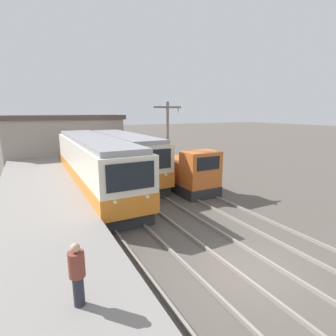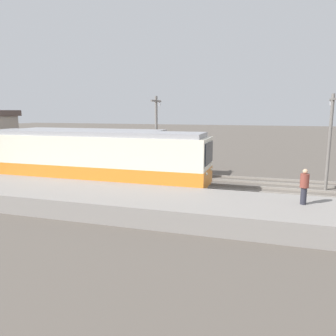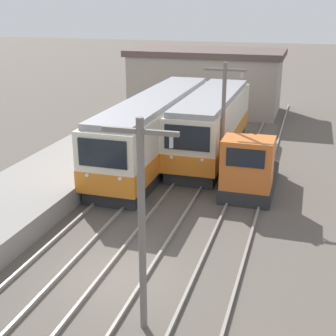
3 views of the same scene
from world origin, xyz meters
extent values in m
plane|color=#564F47|center=(0.00, 0.00, 0.00)|extent=(200.00, 200.00, 0.00)
cube|color=gray|center=(-6.25, 0.00, 0.46)|extent=(4.50, 54.00, 0.93)
cube|color=gray|center=(-3.32, 0.00, 0.07)|extent=(0.10, 60.00, 0.14)
cube|color=gray|center=(-1.88, 0.00, 0.07)|extent=(0.10, 60.00, 0.14)
cube|color=gray|center=(-0.52, 0.00, 0.07)|extent=(0.10, 60.00, 0.14)
cube|color=gray|center=(0.92, 0.00, 0.07)|extent=(0.10, 60.00, 0.14)
cube|color=gray|center=(2.48, 0.00, 0.07)|extent=(0.10, 60.00, 0.14)
cube|color=gray|center=(3.92, 0.00, 0.07)|extent=(0.10, 60.00, 0.14)
cube|color=#28282B|center=(-2.60, 12.21, 0.35)|extent=(2.58, 14.31, 0.70)
cube|color=silver|center=(-2.60, 12.21, 2.11)|extent=(2.80, 14.91, 2.82)
cube|color=orange|center=(-2.60, 12.21, 1.21)|extent=(2.84, 14.95, 1.01)
cube|color=black|center=(-2.60, 4.73, 2.67)|extent=(2.24, 0.06, 1.24)
sphere|color=silver|center=(-3.37, 4.72, 1.60)|extent=(0.18, 0.18, 0.18)
sphere|color=silver|center=(-1.83, 4.72, 1.60)|extent=(0.18, 0.18, 0.18)
cube|color=#939399|center=(-2.60, 12.21, 3.66)|extent=(2.46, 14.31, 0.28)
cube|color=#28282B|center=(0.20, 14.06, 0.35)|extent=(2.58, 11.08, 0.70)
cube|color=silver|center=(0.20, 14.06, 2.08)|extent=(2.80, 11.54, 2.76)
cube|color=orange|center=(0.20, 14.06, 1.20)|extent=(2.84, 11.58, 0.99)
cube|color=black|center=(0.20, 8.26, 2.63)|extent=(2.24, 0.06, 1.21)
sphere|color=silver|center=(-0.57, 8.25, 1.58)|extent=(0.18, 0.18, 0.18)
sphere|color=silver|center=(0.97, 8.25, 1.58)|extent=(0.18, 0.18, 0.18)
cube|color=#939399|center=(0.20, 14.06, 3.60)|extent=(2.46, 11.08, 0.28)
cube|color=#28282B|center=(3.20, 9.42, 0.35)|extent=(2.40, 5.14, 0.70)
cube|color=#D16628|center=(3.20, 7.67, 1.85)|extent=(2.28, 1.65, 2.30)
cube|color=black|center=(3.20, 6.83, 2.36)|extent=(1.68, 0.04, 0.83)
cube|color=#D16628|center=(3.20, 10.24, 1.40)|extent=(1.92, 3.40, 1.40)
cylinder|color=black|center=(3.20, 10.24, 2.35)|extent=(0.16, 0.16, 0.50)
cylinder|color=slate|center=(1.70, 9.41, 3.06)|extent=(0.20, 0.20, 6.11)
cube|color=slate|center=(1.70, 9.41, 5.76)|extent=(2.00, 0.12, 0.12)
cylinder|color=#B2B2B7|center=(2.50, 9.41, 5.56)|extent=(0.10, 0.10, 0.30)
cylinder|color=#282833|center=(-5.73, -0.12, 1.31)|extent=(0.26, 0.26, 0.77)
cylinder|color=brown|center=(-5.73, -0.12, 2.01)|extent=(0.38, 0.38, 0.61)
sphere|color=tan|center=(-5.73, -0.12, 2.42)|extent=(0.22, 0.22, 0.22)
cube|color=gray|center=(-2.79, 26.00, 2.31)|extent=(12.00, 6.00, 4.62)
cube|color=#51423D|center=(-2.79, 26.00, 4.87)|extent=(12.60, 6.30, 0.50)
camera|label=1|loc=(-6.41, -5.95, 5.48)|focal=28.00mm
camera|label=2|loc=(-21.03, 1.47, 5.04)|focal=35.00mm
camera|label=3|loc=(5.57, -12.57, 8.73)|focal=50.00mm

